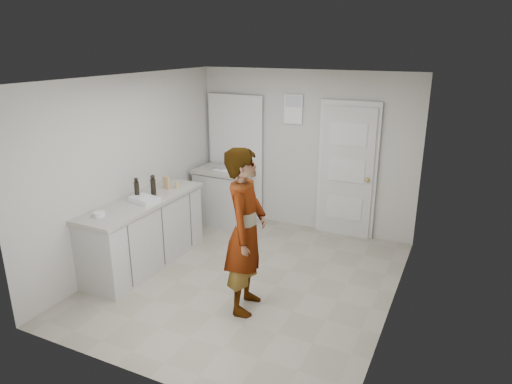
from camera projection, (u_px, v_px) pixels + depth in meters
The scene contains 12 objects.
ground at pixel (248, 279), 5.82m from camera, with size 4.00×4.00×0.00m, color gray.
room_shell at pixel (293, 165), 7.24m from camera, with size 4.00×4.00×4.00m.
main_counter at pixel (145, 235), 6.11m from camera, with size 0.64×1.96×0.93m.
side_counter at pixel (222, 198), 7.53m from camera, with size 0.84×0.61×0.93m.
person at pixel (246, 232), 4.93m from camera, with size 0.68×0.45×1.86m, color silver.
cake_mix_box at pixel (167, 183), 6.38m from camera, with size 0.11×0.05×0.17m, color #A67753.
spice_jar at pixel (177, 185), 6.41m from camera, with size 0.06×0.06×0.09m, color tan.
oil_cruet_a at pixel (153, 185), 6.09m from camera, with size 0.07×0.07×0.28m.
oil_cruet_b at pixel (137, 189), 5.93m from camera, with size 0.06×0.06×0.29m.
baking_dish at pixel (145, 200), 5.86m from camera, with size 0.39×0.31×0.06m.
egg_bowl at pixel (99, 214), 5.37m from camera, with size 0.14×0.14×0.05m.
papers at pixel (226, 169), 7.39m from camera, with size 0.27×0.35×0.01m, color white.
Camera 1 is at (2.32, -4.63, 2.88)m, focal length 32.00 mm.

